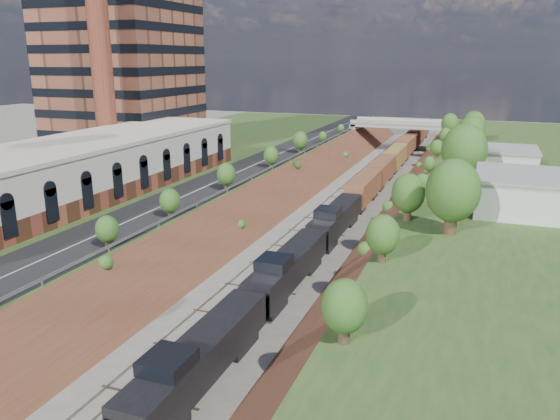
{
  "coord_description": "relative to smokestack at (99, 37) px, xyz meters",
  "views": [
    {
      "loc": [
        19.42,
        -14.41,
        21.9
      ],
      "look_at": [
        -0.7,
        39.0,
        6.0
      ],
      "focal_mm": 35.0,
      "sensor_mm": 36.0,
      "label": 1
    }
  ],
  "objects": [
    {
      "name": "platform_left",
      "position": [
        3.0,
        4.0,
        -22.5
      ],
      "size": [
        44.0,
        180.0,
        5.0
      ],
      "primitive_type": "cube",
      "color": "#2C4E20",
      "rests_on": "ground"
    },
    {
      "name": "embankment_left",
      "position": [
        25.0,
        4.0,
        -25.0
      ],
      "size": [
        10.0,
        180.0,
        10.0
      ],
      "primitive_type": "cube",
      "rotation": [
        0.0,
        0.79,
        0.0
      ],
      "color": "brown",
      "rests_on": "ground"
    },
    {
      "name": "embankment_right",
      "position": [
        47.0,
        4.0,
        -25.0
      ],
      "size": [
        10.0,
        180.0,
        10.0
      ],
      "primitive_type": "cube",
      "rotation": [
        0.0,
        0.79,
        0.0
      ],
      "color": "brown",
      "rests_on": "ground"
    },
    {
      "name": "rail_left_track",
      "position": [
        33.4,
        4.0,
        -24.91
      ],
      "size": [
        1.58,
        180.0,
        0.18
      ],
      "primitive_type": "cube",
      "color": "gray",
      "rests_on": "ground"
    },
    {
      "name": "rail_right_track",
      "position": [
        38.6,
        4.0,
        -24.91
      ],
      "size": [
        1.58,
        180.0,
        0.18
      ],
      "primitive_type": "cube",
      "color": "gray",
      "rests_on": "ground"
    },
    {
      "name": "road",
      "position": [
        20.5,
        4.0,
        -19.95
      ],
      "size": [
        8.0,
        180.0,
        0.1
      ],
      "primitive_type": "cube",
      "color": "black",
      "rests_on": "platform_left"
    },
    {
      "name": "guardrail",
      "position": [
        24.6,
        3.8,
        -19.45
      ],
      "size": [
        0.1,
        171.0,
        0.7
      ],
      "color": "#99999E",
      "rests_on": "platform_left"
    },
    {
      "name": "commercial_building",
      "position": [
        8.0,
        -18.0,
        -16.49
      ],
      "size": [
        14.3,
        62.3,
        7.0
      ],
      "color": "brown",
      "rests_on": "platform_left"
    },
    {
      "name": "smokestack",
      "position": [
        0.0,
        0.0,
        0.0
      ],
      "size": [
        3.2,
        3.2,
        40.0
      ],
      "primitive_type": "cylinder",
      "color": "brown",
      "rests_on": "platform_left"
    },
    {
      "name": "overpass",
      "position": [
        36.0,
        66.0,
        -20.08
      ],
      "size": [
        24.5,
        8.3,
        7.4
      ],
      "color": "gray",
      "rests_on": "ground"
    },
    {
      "name": "white_building_near",
      "position": [
        59.5,
        -4.0,
        -18.0
      ],
      "size": [
        9.0,
        12.0,
        4.0
      ],
      "primitive_type": "cube",
      "color": "silver",
      "rests_on": "platform_right"
    },
    {
      "name": "white_building_far",
      "position": [
        59.0,
        18.0,
        -18.2
      ],
      "size": [
        8.0,
        10.0,
        3.6
      ],
      "primitive_type": "cube",
      "color": "silver",
      "rests_on": "platform_right"
    },
    {
      "name": "tree_right_large",
      "position": [
        53.0,
        -16.0,
        -15.62
      ],
      "size": [
        5.25,
        5.25,
        7.61
      ],
      "color": "#473323",
      "rests_on": "platform_right"
    },
    {
      "name": "tree_left_crest",
      "position": [
        24.2,
        -36.0,
        -17.96
      ],
      "size": [
        2.45,
        2.45,
        3.55
      ],
      "color": "#473323",
      "rests_on": "platform_left"
    },
    {
      "name": "freight_train",
      "position": [
        38.6,
        25.36,
        -22.53
      ],
      "size": [
        2.82,
        144.42,
        4.55
      ],
      "color": "black",
      "rests_on": "ground"
    }
  ]
}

